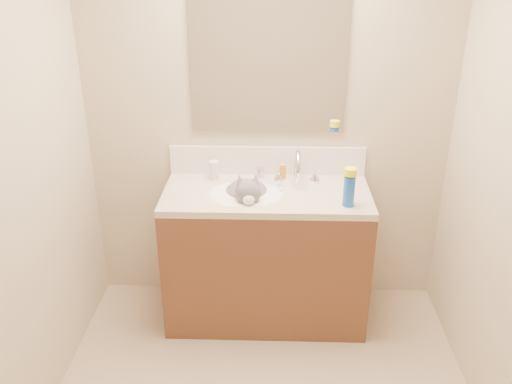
# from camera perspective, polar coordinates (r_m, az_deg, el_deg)

# --- Properties ---
(room_shell) EXTENTS (2.24, 2.54, 2.52)m
(room_shell) POSITION_cam_1_polar(r_m,az_deg,el_deg) (1.99, 0.88, 4.65)
(room_shell) COLOR tan
(room_shell) RESTS_ON ground
(vanity_cabinet) EXTENTS (1.20, 0.55, 0.82)m
(vanity_cabinet) POSITION_cam_1_polar(r_m,az_deg,el_deg) (3.35, 1.06, -6.97)
(vanity_cabinet) COLOR brown
(vanity_cabinet) RESTS_ON ground
(counter_slab) EXTENTS (1.20, 0.55, 0.04)m
(counter_slab) POSITION_cam_1_polar(r_m,az_deg,el_deg) (3.14, 1.12, -0.29)
(counter_slab) COLOR beige
(counter_slab) RESTS_ON vanity_cabinet
(basin) EXTENTS (0.45, 0.36, 0.14)m
(basin) POSITION_cam_1_polar(r_m,az_deg,el_deg) (3.14, -1.08, -1.32)
(basin) COLOR white
(basin) RESTS_ON vanity_cabinet
(faucet) EXTENTS (0.28, 0.20, 0.21)m
(faucet) POSITION_cam_1_polar(r_m,az_deg,el_deg) (3.23, 4.37, 2.40)
(faucet) COLOR silver
(faucet) RESTS_ON counter_slab
(cat) EXTENTS (0.34, 0.40, 0.31)m
(cat) POSITION_cam_1_polar(r_m,az_deg,el_deg) (3.15, -0.94, -0.51)
(cat) COLOR #585558
(cat) RESTS_ON basin
(backsplash) EXTENTS (1.20, 0.02, 0.18)m
(backsplash) POSITION_cam_1_polar(r_m,az_deg,el_deg) (3.34, 1.20, 3.33)
(backsplash) COLOR white
(backsplash) RESTS_ON counter_slab
(mirror) EXTENTS (0.90, 0.02, 0.80)m
(mirror) POSITION_cam_1_polar(r_m,az_deg,el_deg) (3.17, 1.30, 13.30)
(mirror) COLOR white
(mirror) RESTS_ON room_shell
(pill_bottle) EXTENTS (0.08, 0.08, 0.11)m
(pill_bottle) POSITION_cam_1_polar(r_m,az_deg,el_deg) (3.29, -4.40, 2.31)
(pill_bottle) COLOR silver
(pill_bottle) RESTS_ON counter_slab
(pill_label) EXTENTS (0.07, 0.07, 0.04)m
(pill_label) POSITION_cam_1_polar(r_m,az_deg,el_deg) (3.30, -4.40, 2.09)
(pill_label) COLOR orange
(pill_label) RESTS_ON pill_bottle
(silver_jar) EXTENTS (0.06, 0.06, 0.06)m
(silver_jar) POSITION_cam_1_polar(r_m,az_deg,el_deg) (3.32, 0.45, 2.04)
(silver_jar) COLOR #B7B7BC
(silver_jar) RESTS_ON counter_slab
(amber_bottle) EXTENTS (0.05, 0.05, 0.09)m
(amber_bottle) POSITION_cam_1_polar(r_m,az_deg,el_deg) (3.30, 2.85, 2.17)
(amber_bottle) COLOR orange
(amber_bottle) RESTS_ON counter_slab
(toothbrush) EXTENTS (0.03, 0.14, 0.01)m
(toothbrush) POSITION_cam_1_polar(r_m,az_deg,el_deg) (3.20, 2.55, 0.68)
(toothbrush) COLOR silver
(toothbrush) RESTS_ON counter_slab
(toothbrush_head) EXTENTS (0.02, 0.03, 0.02)m
(toothbrush_head) POSITION_cam_1_polar(r_m,az_deg,el_deg) (3.20, 2.55, 0.74)
(toothbrush_head) COLOR #6F97ED
(toothbrush_head) RESTS_ON counter_slab
(spray_can) EXTENTS (0.06, 0.06, 0.17)m
(spray_can) POSITION_cam_1_polar(r_m,az_deg,el_deg) (2.98, 9.75, 0.08)
(spray_can) COLOR #1955B3
(spray_can) RESTS_ON counter_slab
(spray_cap) EXTENTS (0.07, 0.07, 0.04)m
(spray_cap) POSITION_cam_1_polar(r_m,az_deg,el_deg) (2.93, 9.91, 2.11)
(spray_cap) COLOR #F3FF1A
(spray_cap) RESTS_ON spray_can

